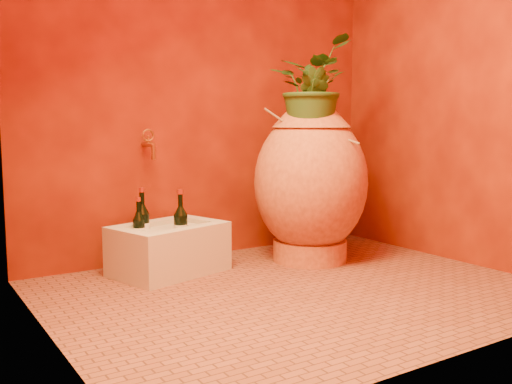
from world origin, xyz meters
TOP-DOWN VIEW (x-y plane):
  - floor at (0.00, 0.00)m, footprint 2.50×2.50m
  - wall_back at (0.00, 1.00)m, footprint 2.50×0.02m
  - wall_left at (-1.25, 0.00)m, footprint 0.02×2.00m
  - wall_right at (1.25, 0.00)m, footprint 0.02×2.00m
  - amphora at (0.46, 0.49)m, footprint 0.76×0.76m
  - stone_basin at (-0.42, 0.69)m, footprint 0.71×0.58m
  - wine_bottle_a at (-0.38, 0.62)m, footprint 0.08×0.08m
  - wine_bottle_b at (-0.58, 0.75)m, footprint 0.07×0.07m
  - wine_bottle_c at (-0.55, 0.77)m, footprint 0.08×0.08m
  - wall_tap at (-0.44, 0.91)m, footprint 0.08×0.17m
  - plant_main at (0.44, 0.47)m, footprint 0.70×0.69m
  - plant_side at (0.39, 0.41)m, footprint 0.28×0.29m

SIDE VIEW (x-z plane):
  - floor at x=0.00m, z-range 0.00..0.00m
  - stone_basin at x=-0.42m, z-range -0.01..0.28m
  - wine_bottle_b at x=-0.58m, z-range 0.12..0.41m
  - wine_bottle_a at x=-0.38m, z-range 0.11..0.45m
  - wine_bottle_c at x=-0.55m, z-range 0.11..0.45m
  - amphora at x=0.46m, z-range 0.00..1.02m
  - wall_tap at x=-0.44m, z-range 0.66..0.85m
  - plant_side at x=0.39m, z-range 0.79..1.20m
  - plant_main at x=0.44m, z-range 0.80..1.40m
  - wall_back at x=0.00m, z-range 0.00..2.50m
  - wall_left at x=-1.25m, z-range 0.00..2.50m
  - wall_right at x=1.25m, z-range 0.00..2.50m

